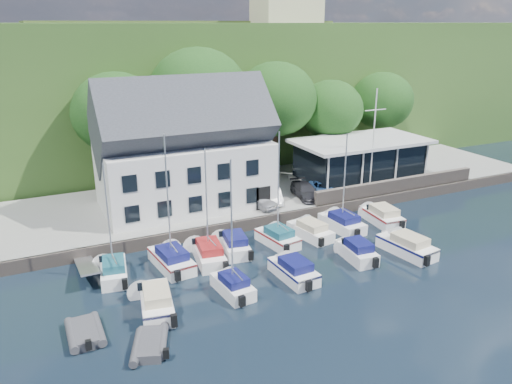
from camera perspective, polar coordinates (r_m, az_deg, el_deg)
ground at (r=34.01m, az=12.61°, el=-9.89°), size 180.00×180.00×0.00m
quay at (r=47.50m, az=-0.22°, el=-0.32°), size 60.00×13.00×1.00m
quay_face at (r=42.08m, az=3.55°, el=-2.94°), size 60.00×0.30×1.00m
hillside at (r=87.61m, az=-13.03°, el=13.07°), size 160.00×75.00×16.00m
field_patch at (r=96.98m, az=-9.67°, el=18.62°), size 50.00×30.00×0.30m
harbor_building at (r=42.79m, az=-8.19°, el=4.11°), size 14.40×8.20×8.70m
club_pavilion at (r=51.03m, az=11.79°, el=3.63°), size 13.20×7.20×4.10m
seawall at (r=48.64m, az=15.84°, el=0.78°), size 18.00×0.50×1.20m
gangway at (r=36.02m, az=-18.76°, el=-8.77°), size 1.20×6.00×1.40m
car_silver at (r=42.72m, az=0.48°, el=-0.95°), size 2.36×3.91×1.24m
car_white at (r=44.01m, az=2.04°, el=-0.42°), size 2.29×3.73×1.16m
car_dgrey at (r=45.36m, az=5.66°, el=0.16°), size 2.43×4.58×1.26m
car_blue at (r=46.42m, az=7.63°, el=0.48°), size 2.25×3.73×1.19m
flagpole at (r=47.09m, az=13.24°, el=5.68°), size 2.29×0.20×9.54m
tree_1 at (r=47.20m, az=-15.42°, el=6.46°), size 8.07×8.07×11.03m
tree_2 at (r=49.06m, az=-6.50°, el=8.62°), size 9.49×9.49×12.97m
tree_3 at (r=51.91m, az=2.27°, el=8.43°), size 8.37×8.37×11.44m
tree_4 at (r=54.47m, az=8.45°, el=7.66°), size 6.90×6.90×9.43m
tree_5 at (r=60.26m, az=14.08°, el=8.54°), size 7.15×7.15×9.78m
boat_r1_0 at (r=33.03m, az=-16.54°, el=-2.72°), size 2.60×5.63×8.78m
boat_r1_1 at (r=33.57m, az=-10.01°, el=-1.52°), size 2.77×6.45×9.15m
boat_r1_2 at (r=34.28m, az=-5.68°, el=-1.05°), size 2.82×6.68×8.95m
boat_r1_3 at (r=36.92m, az=-2.54°, el=-5.76°), size 2.78×5.97×1.45m
boat_r1_4 at (r=36.70m, az=2.57°, el=0.24°), size 2.78×5.59×8.78m
boat_r1_5 at (r=39.54m, az=6.23°, el=-4.21°), size 2.79×5.97×1.36m
boat_r1_6 at (r=40.13m, az=10.09°, el=1.59°), size 2.50×6.15×8.78m
boat_r1_7 at (r=43.39m, az=14.19°, el=-2.47°), size 2.61×6.20×1.49m
boat_r2_0 at (r=30.31m, az=-11.36°, el=-11.91°), size 2.90×6.35×1.55m
boat_r2_1 at (r=30.03m, az=-2.79°, el=-4.66°), size 2.17×5.07×8.25m
boat_r2_2 at (r=33.32m, az=4.32°, el=-8.69°), size 2.26×5.72×1.43m
boat_r2_3 at (r=36.46m, az=11.44°, el=-6.46°), size 2.17×5.26×1.48m
boat_r2_4 at (r=38.18m, az=16.87°, el=-5.70°), size 2.90×6.60×1.52m
dinghy_0 at (r=29.25m, az=-18.97°, el=-14.80°), size 1.93×3.21×0.75m
dinghy_1 at (r=27.51m, az=-12.04°, el=-16.49°), size 2.80×3.55×0.72m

